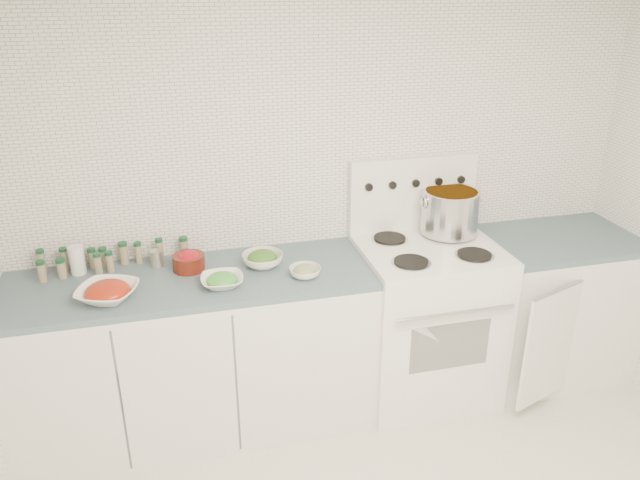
# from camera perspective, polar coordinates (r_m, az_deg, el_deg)

# --- Properties ---
(room_walls) EXTENTS (3.54, 3.04, 2.52)m
(room_walls) POSITION_cam_1_polar(r_m,az_deg,el_deg) (2.06, 12.17, 0.94)
(room_walls) COLOR white
(room_walls) RESTS_ON ground
(counter_left) EXTENTS (1.85, 0.62, 0.90)m
(counter_left) POSITION_cam_1_polar(r_m,az_deg,el_deg) (3.44, -11.25, -10.16)
(counter_left) COLOR white
(counter_left) RESTS_ON ground
(stove) EXTENTS (0.76, 0.70, 1.36)m
(stove) POSITION_cam_1_polar(r_m,az_deg,el_deg) (3.67, 9.55, -6.84)
(stove) COLOR white
(stove) RESTS_ON ground
(counter_right) EXTENTS (0.89, 0.76, 0.90)m
(counter_right) POSITION_cam_1_polar(r_m,az_deg,el_deg) (4.07, 20.24, -5.62)
(counter_right) COLOR white
(counter_right) RESTS_ON ground
(stock_pot) EXTENTS (0.34, 0.32, 0.25)m
(stock_pot) POSITION_cam_1_polar(r_m,az_deg,el_deg) (3.61, 11.81, 2.71)
(stock_pot) COLOR silver
(stock_pot) RESTS_ON stove
(bowl_tomato) EXTENTS (0.35, 0.35, 0.09)m
(bowl_tomato) POSITION_cam_1_polar(r_m,az_deg,el_deg) (3.10, -18.86, -4.53)
(bowl_tomato) COLOR white
(bowl_tomato) RESTS_ON counter_left
(bowl_snowpea) EXTENTS (0.21, 0.21, 0.07)m
(bowl_snowpea) POSITION_cam_1_polar(r_m,az_deg,el_deg) (3.10, -8.94, -3.67)
(bowl_snowpea) COLOR white
(bowl_snowpea) RESTS_ON counter_left
(bowl_broccoli) EXTENTS (0.25, 0.25, 0.09)m
(bowl_broccoli) POSITION_cam_1_polar(r_m,az_deg,el_deg) (3.28, -5.27, -1.73)
(bowl_broccoli) COLOR white
(bowl_broccoli) RESTS_ON counter_left
(bowl_zucchini) EXTENTS (0.16, 0.16, 0.06)m
(bowl_zucchini) POSITION_cam_1_polar(r_m,az_deg,el_deg) (3.15, -1.38, -2.87)
(bowl_zucchini) COLOR white
(bowl_zucchini) RESTS_ON counter_left
(bowl_pepper) EXTENTS (0.17, 0.17, 0.10)m
(bowl_pepper) POSITION_cam_1_polar(r_m,az_deg,el_deg) (3.29, -11.93, -1.88)
(bowl_pepper) COLOR #51170D
(bowl_pepper) RESTS_ON counter_left
(salt_canister) EXTENTS (0.08, 0.08, 0.15)m
(salt_canister) POSITION_cam_1_polar(r_m,az_deg,el_deg) (3.40, -21.31, -1.73)
(salt_canister) COLOR white
(salt_canister) RESTS_ON counter_left
(tin_can) EXTENTS (0.08, 0.08, 0.09)m
(tin_can) POSITION_cam_1_polar(r_m,az_deg,el_deg) (3.37, -14.71, -1.65)
(tin_can) COLOR #B2AA97
(tin_can) RESTS_ON counter_left
(spice_cluster) EXTENTS (0.76, 0.16, 0.13)m
(spice_cluster) POSITION_cam_1_polar(r_m,az_deg,el_deg) (3.41, -19.18, -1.59)
(spice_cluster) COLOR gray
(spice_cluster) RESTS_ON counter_left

